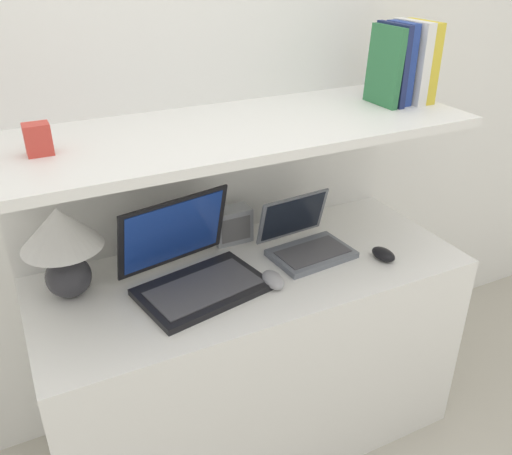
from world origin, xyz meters
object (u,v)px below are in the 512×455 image
laptop_large (193,269)px  book_white (410,62)px  second_mouse (383,254)px  book_yellow (419,61)px  computer_mouse (273,280)px  book_blue (399,63)px  laptop_small (305,241)px  book_navy (391,65)px  book_green (385,66)px  table_lamp (62,241)px  shelf_gadget (38,139)px  router_box (232,225)px

laptop_large → book_white: size_ratio=1.66×
second_mouse → book_yellow: (0.23, 0.20, 0.57)m
computer_mouse → book_white: 0.84m
book_white → book_blue: (-0.04, 0.00, -0.00)m
computer_mouse → book_blue: bearing=17.8°
computer_mouse → book_white: bearing=16.6°
laptop_small → book_blue: size_ratio=1.11×
laptop_small → book_blue: (0.35, 0.04, 0.55)m
laptop_large → book_yellow: (0.84, 0.06, 0.53)m
book_navy → book_green: bearing=180.0°
laptop_small → table_lamp: bearing=172.8°
book_blue → shelf_gadget: size_ratio=3.20×
computer_mouse → book_green: size_ratio=0.41×
router_box → shelf_gadget: (-0.58, -0.14, 0.44)m
table_lamp → router_box: (0.56, 0.09, -0.12)m
book_yellow → book_white: 0.04m
book_yellow → book_green: bearing=180.0°
computer_mouse → book_blue: (0.54, 0.17, 0.57)m
book_blue → book_green: bearing=180.0°
laptop_large → router_box: (0.22, 0.20, 0.01)m
second_mouse → shelf_gadget: (-0.97, 0.20, 0.48)m
second_mouse → router_box: size_ratio=0.74×
book_white → book_yellow: bearing=0.0°
laptop_large → book_navy: bearing=4.8°
computer_mouse → shelf_gadget: 0.77m
shelf_gadget → computer_mouse: bearing=-16.9°
laptop_large → book_white: (0.80, 0.06, 0.53)m
laptop_small → shelf_gadget: bearing=176.8°
laptop_small → book_green: (0.29, 0.04, 0.54)m
book_yellow → book_green: (-0.14, 0.00, -0.00)m
second_mouse → laptop_large: bearing=167.1°
laptop_small → book_white: book_white is taller
book_blue → shelf_gadget: bearing=180.0°
computer_mouse → book_green: bearing=19.8°
computer_mouse → router_box: router_box is taller
table_lamp → computer_mouse: bearing=-21.9°
router_box → laptop_large: bearing=-137.8°
book_white → table_lamp: bearing=177.4°
router_box → book_white: size_ratio=0.52×
book_navy → computer_mouse: bearing=-161.1°
book_blue → book_navy: bearing=180.0°
second_mouse → book_blue: book_blue is taller
computer_mouse → book_navy: bearing=18.9°
laptop_large → laptop_small: 0.41m
book_yellow → book_white: (-0.04, 0.00, 0.00)m
laptop_large → book_white: 0.97m
table_lamp → second_mouse: bearing=-14.8°
second_mouse → book_blue: size_ratio=0.39×
router_box → book_navy: book_navy is taller
table_lamp → laptop_small: table_lamp is taller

